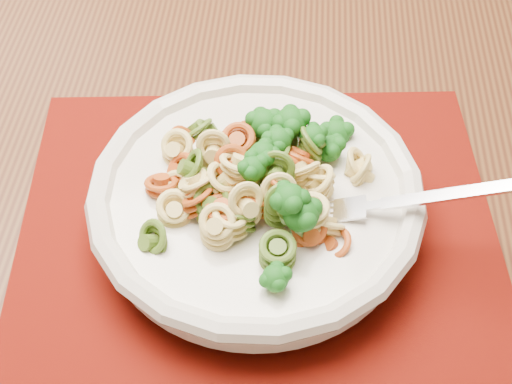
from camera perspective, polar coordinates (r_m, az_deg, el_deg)
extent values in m
cube|color=#4F351A|center=(1.61, -13.11, -1.58)|extent=(4.00, 4.00, 0.01)
cube|color=#553218|center=(0.66, 0.33, 0.63)|extent=(1.60, 1.19, 0.04)
cube|color=#611004|center=(0.61, 0.14, -2.31)|extent=(0.43, 0.35, 0.00)
cylinder|color=silver|center=(0.60, 0.00, -2.13)|extent=(0.12, 0.12, 0.01)
cylinder|color=silver|center=(0.58, 0.00, -0.94)|extent=(0.25, 0.25, 0.03)
torus|color=silver|center=(0.57, 0.00, 0.05)|extent=(0.27, 0.27, 0.02)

